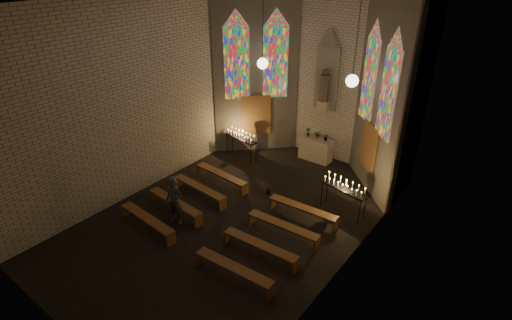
{
  "coord_description": "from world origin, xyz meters",
  "views": [
    {
      "loc": [
        7.39,
        -8.38,
        8.19
      ],
      "look_at": [
        0.19,
        0.96,
        1.92
      ],
      "focal_mm": 28.0,
      "sensor_mm": 36.0,
      "label": 1
    }
  ],
  "objects_px": {
    "votive_stand_left": "(241,136)",
    "votive_stand_right": "(344,187)",
    "altar": "(316,149)",
    "aisle_flower_pot": "(268,190)",
    "visitor": "(174,200)"
  },
  "relations": [
    {
      "from": "altar",
      "to": "aisle_flower_pot",
      "type": "xyz_separation_m",
      "value": [
        0.03,
        -3.53,
        -0.31
      ]
    },
    {
      "from": "votive_stand_left",
      "to": "visitor",
      "type": "relative_size",
      "value": 0.97
    },
    {
      "from": "visitor",
      "to": "votive_stand_right",
      "type": "bearing_deg",
      "value": 33.43
    },
    {
      "from": "aisle_flower_pot",
      "to": "votive_stand_left",
      "type": "relative_size",
      "value": 0.23
    },
    {
      "from": "altar",
      "to": "votive_stand_right",
      "type": "relative_size",
      "value": 0.82
    },
    {
      "from": "votive_stand_right",
      "to": "aisle_flower_pot",
      "type": "bearing_deg",
      "value": -157.79
    },
    {
      "from": "aisle_flower_pot",
      "to": "visitor",
      "type": "xyz_separation_m",
      "value": [
        -1.45,
        -3.28,
        0.67
      ]
    },
    {
      "from": "altar",
      "to": "votive_stand_left",
      "type": "relative_size",
      "value": 0.84
    },
    {
      "from": "aisle_flower_pot",
      "to": "votive_stand_right",
      "type": "height_order",
      "value": "votive_stand_right"
    },
    {
      "from": "votive_stand_left",
      "to": "votive_stand_right",
      "type": "xyz_separation_m",
      "value": [
        5.4,
        -1.05,
        0.03
      ]
    },
    {
      "from": "aisle_flower_pot",
      "to": "visitor",
      "type": "bearing_deg",
      "value": -113.78
    },
    {
      "from": "votive_stand_left",
      "to": "votive_stand_right",
      "type": "distance_m",
      "value": 5.5
    },
    {
      "from": "altar",
      "to": "aisle_flower_pot",
      "type": "distance_m",
      "value": 3.54
    },
    {
      "from": "altar",
      "to": "votive_stand_left",
      "type": "distance_m",
      "value": 3.28
    },
    {
      "from": "votive_stand_left",
      "to": "votive_stand_right",
      "type": "bearing_deg",
      "value": -2.43
    }
  ]
}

